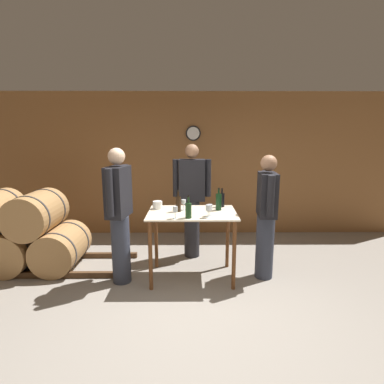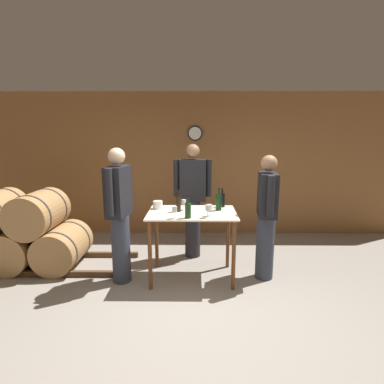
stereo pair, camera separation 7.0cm
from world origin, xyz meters
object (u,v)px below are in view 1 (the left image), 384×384
object	(u,v)px
wine_bottle_right	(222,200)
person_visitor_bearded	(119,213)
wine_glass_far_side	(210,208)
ice_bucket	(158,205)
wine_bottle_far_left	(178,203)
wine_bottle_center	(219,201)
wine_bottle_left	(188,210)
wine_glass_near_center	(184,202)
wine_glass_near_right	(208,208)
person_host	(192,198)
person_visitor_with_scarf	(266,215)
wine_glass_near_left	(175,210)

from	to	relation	value
wine_bottle_right	person_visitor_bearded	bearing A→B (deg)	-163.55
wine_glass_far_side	ice_bucket	bearing A→B (deg)	152.50
wine_bottle_far_left	person_visitor_bearded	size ratio (longest dim) A/B	0.16
wine_bottle_far_left	ice_bucket	xyz separation A→B (m)	(-0.29, 0.15, -0.06)
wine_bottle_center	wine_glass_far_side	xyz separation A→B (m)	(-0.13, -0.29, -0.01)
wine_bottle_left	wine_glass_near_center	world-z (taller)	wine_bottle_left
wine_bottle_center	wine_glass_near_center	xyz separation A→B (m)	(-0.47, -0.00, -0.01)
wine_glass_near_center	wine_glass_far_side	bearing A→B (deg)	-40.41
wine_bottle_left	wine_glass_near_right	xyz separation A→B (m)	(0.24, 0.01, 0.02)
wine_glass_far_side	person_host	bearing A→B (deg)	103.37
ice_bucket	person_host	distance (m)	0.74
person_host	person_visitor_with_scarf	distance (m)	1.23
person_visitor_bearded	wine_glass_near_center	bearing A→B (deg)	14.43
wine_glass_far_side	person_visitor_with_scarf	distance (m)	0.80
wine_bottle_right	ice_bucket	distance (m)	0.90
wine_bottle_center	wine_glass_near_left	size ratio (longest dim) A/B	2.01
wine_bottle_left	wine_glass_near_left	distance (m)	0.16
wine_bottle_center	wine_glass_near_right	xyz separation A→B (m)	(-0.16, -0.37, 0.00)
wine_bottle_left	ice_bucket	world-z (taller)	wine_bottle_left
wine_bottle_right	person_visitor_with_scarf	xyz separation A→B (m)	(0.56, -0.29, -0.14)
wine_bottle_center	wine_glass_near_left	xyz separation A→B (m)	(-0.57, -0.41, -0.01)
ice_bucket	wine_glass_far_side	bearing A→B (deg)	-27.50
wine_bottle_left	wine_glass_far_side	distance (m)	0.29
wine_bottle_far_left	person_visitor_with_scarf	world-z (taller)	person_visitor_with_scarf
wine_bottle_left	person_visitor_with_scarf	xyz separation A→B (m)	(1.03, 0.29, -0.14)
wine_glass_near_center	wine_bottle_far_left	bearing A→B (deg)	-134.34
wine_bottle_right	wine_glass_near_center	xyz separation A→B (m)	(-0.54, -0.19, 0.00)
wine_bottle_far_left	wine_bottle_left	bearing A→B (deg)	-66.56
ice_bucket	wine_bottle_center	bearing A→B (deg)	-4.98
wine_bottle_left	person_visitor_with_scarf	distance (m)	1.08
person_visitor_bearded	person_host	bearing A→B (deg)	42.21
wine_bottle_far_left	wine_bottle_center	world-z (taller)	wine_bottle_center
wine_glass_near_left	ice_bucket	size ratio (longest dim) A/B	1.16
wine_glass_near_center	person_host	size ratio (longest dim) A/B	0.08
wine_bottle_far_left	person_host	world-z (taller)	person_host
wine_bottle_far_left	wine_glass_far_side	size ratio (longest dim) A/B	1.93
wine_bottle_left	wine_glass_near_right	world-z (taller)	wine_bottle_left
wine_bottle_left	wine_bottle_right	distance (m)	0.74
wine_glass_far_side	person_host	xyz separation A→B (m)	(-0.22, 0.93, -0.08)
wine_glass_far_side	wine_glass_near_center	bearing A→B (deg)	139.59
person_visitor_with_scarf	ice_bucket	bearing A→B (deg)	173.26
wine_bottle_right	wine_bottle_left	bearing A→B (deg)	-129.36
wine_glass_far_side	wine_glass_near_left	bearing A→B (deg)	-164.26
wine_bottle_left	wine_glass_near_center	bearing A→B (deg)	99.88
wine_bottle_center	ice_bucket	world-z (taller)	wine_bottle_center
wine_bottle_center	wine_glass_far_side	distance (m)	0.32
wine_glass_near_left	person_host	distance (m)	1.07
wine_bottle_left	wine_bottle_right	bearing A→B (deg)	50.64
wine_bottle_right	wine_glass_far_side	size ratio (longest dim) A/B	1.78
wine_bottle_center	person_visitor_with_scarf	size ratio (longest dim) A/B	0.18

